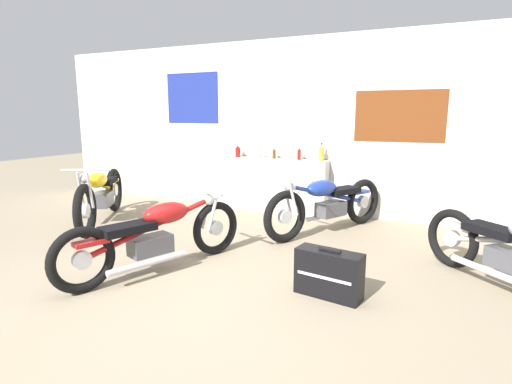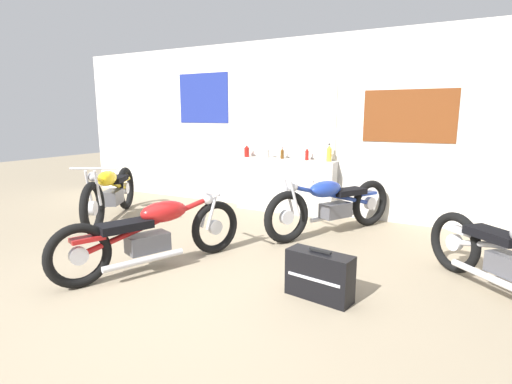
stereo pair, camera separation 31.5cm
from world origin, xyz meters
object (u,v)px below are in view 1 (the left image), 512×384
object	(u,v)px
bottle_left_center	(259,153)
bottle_center	(274,154)
motorcycle_red	(157,234)
motorcycle_blue	(327,203)
bottle_leftmost	(238,151)
bottle_right_center	(299,154)
bottle_rightmost	(321,153)
hard_case_black	(329,274)
motorcycle_yellow	(101,195)

from	to	relation	value
bottle_left_center	bottle_center	bearing A→B (deg)	11.47
bottle_left_center	motorcycle_red	xyz separation A→B (m)	(0.15, -2.90, -0.58)
motorcycle_blue	motorcycle_red	world-z (taller)	motorcycle_blue
bottle_leftmost	bottle_center	bearing A→B (deg)	1.52
bottle_leftmost	motorcycle_blue	size ratio (longest dim) A/B	0.11
bottle_right_center	bottle_leftmost	bearing A→B (deg)	-179.61
bottle_rightmost	bottle_left_center	bearing A→B (deg)	-177.65
bottle_center	hard_case_black	size ratio (longest dim) A/B	0.30
bottle_rightmost	hard_case_black	bearing A→B (deg)	-72.91
bottle_left_center	motorcycle_red	world-z (taller)	bottle_left_center
bottle_rightmost	motorcycle_yellow	world-z (taller)	bottle_rightmost
motorcycle_yellow	motorcycle_red	xyz separation A→B (m)	(1.96, -1.19, -0.04)
bottle_center	motorcycle_yellow	xyz separation A→B (m)	(-2.06, -1.76, -0.54)
bottle_center	motorcycle_red	size ratio (longest dim) A/B	0.09
motorcycle_red	bottle_right_center	bearing A→B (deg)	79.72
bottle_leftmost	bottle_center	xyz separation A→B (m)	(0.66, 0.02, -0.01)
bottle_center	bottle_right_center	size ratio (longest dim) A/B	0.89
bottle_left_center	bottle_center	distance (m)	0.25
bottle_left_center	motorcycle_blue	distance (m)	1.69
bottle_leftmost	motorcycle_blue	bearing A→B (deg)	-25.02
bottle_leftmost	bottle_left_center	world-z (taller)	bottle_leftmost
bottle_leftmost	hard_case_black	world-z (taller)	bottle_leftmost
motorcycle_red	bottle_left_center	bearing A→B (deg)	92.94
bottle_left_center	bottle_rightmost	xyz separation A→B (m)	(1.04, 0.04, 0.04)
bottle_leftmost	hard_case_black	xyz separation A→B (m)	(2.32, -2.78, -0.77)
bottle_left_center	hard_case_black	size ratio (longest dim) A/B	0.31
bottle_rightmost	motorcycle_blue	bearing A→B (deg)	-68.45
bottle_center	motorcycle_blue	world-z (taller)	bottle_center
bottle_left_center	motorcycle_yellow	distance (m)	2.55
bottle_center	bottle_left_center	bearing A→B (deg)	-168.53
bottle_rightmost	bottle_leftmost	bearing A→B (deg)	-179.60
bottle_right_center	hard_case_black	distance (m)	3.14
bottle_left_center	bottle_right_center	world-z (taller)	bottle_right_center
bottle_left_center	motorcycle_blue	xyz separation A→B (m)	(1.38, -0.80, -0.56)
bottle_leftmost	bottle_rightmost	xyz separation A→B (m)	(1.46, 0.01, 0.03)
bottle_left_center	bottle_rightmost	distance (m)	1.05
bottle_left_center	bottle_right_center	distance (m)	0.68
motorcycle_blue	bottle_center	bearing A→B (deg)	142.97
bottle_right_center	motorcycle_yellow	distance (m)	3.10
hard_case_black	bottle_rightmost	bearing A→B (deg)	107.09
bottle_rightmost	motorcycle_blue	distance (m)	1.09
motorcycle_yellow	bottle_left_center	bearing A→B (deg)	43.27
bottle_right_center	motorcycle_blue	size ratio (longest dim) A/B	0.11
bottle_rightmost	motorcycle_red	xyz separation A→B (m)	(-0.90, -2.94, -0.62)
bottle_left_center	motorcycle_yellow	bearing A→B (deg)	-136.73
motorcycle_red	hard_case_black	xyz separation A→B (m)	(1.75, 0.15, -0.18)
bottle_leftmost	motorcycle_blue	world-z (taller)	bottle_leftmost
bottle_right_center	motorcycle_red	xyz separation A→B (m)	(-0.53, -2.94, -0.59)
bottle_center	motorcycle_red	distance (m)	3.01
bottle_center	bottle_rightmost	size ratio (longest dim) A/B	0.67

